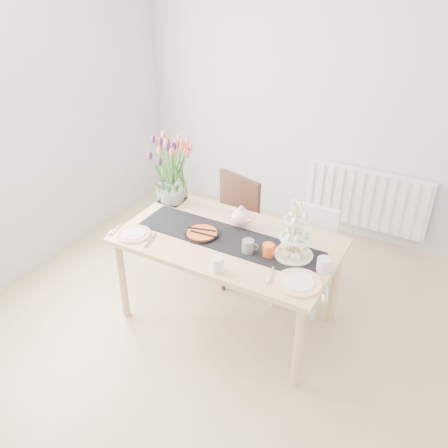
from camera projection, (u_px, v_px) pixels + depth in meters
The scene contains 16 objects.
room_shell at pixel (204, 204), 2.77m from camera, with size 4.50×4.50×4.50m.
radiator at pixel (366, 199), 4.64m from camera, with size 1.20×0.08×0.60m, color white.
dining_table at pixel (228, 248), 3.50m from camera, with size 1.60×0.90×0.75m.
chair_brown at pixel (230, 219), 4.15m from camera, with size 0.55×0.55×0.90m.
chair_white at pixel (307, 249), 3.84m from camera, with size 0.42×0.42×0.82m.
table_runner at pixel (228, 238), 3.46m from camera, with size 1.40×0.35×0.01m, color black.
tulip_vase at pixel (170, 160), 3.77m from camera, with size 0.68×0.68×0.58m.
cake_stand at pixel (295, 242), 3.22m from camera, with size 0.27×0.27×0.39m.
teapot at pixel (241, 217), 3.58m from camera, with size 0.25×0.20×0.16m, color white, non-canonical shape.
cream_jug at pixel (324, 265), 3.11m from camera, with size 0.09×0.09×0.09m, color silver.
tart_tin at pixel (202, 234), 3.49m from camera, with size 0.25×0.25×0.03m.
mug_grey at pixel (248, 246), 3.29m from camera, with size 0.08×0.08×0.10m, color slate.
mug_white at pixel (218, 264), 3.11m from camera, with size 0.08×0.08×0.10m, color silver.
mug_orange at pixel (268, 250), 3.25m from camera, with size 0.08×0.08×0.10m, color #E75A19.
plate_left at pixel (134, 234), 3.51m from camera, with size 0.25×0.25×0.01m, color white.
plate_right at pixel (299, 283), 3.01m from camera, with size 0.30×0.30×0.02m, color silver.
Camera 1 is at (1.29, -2.07, 2.63)m, focal length 38.00 mm.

